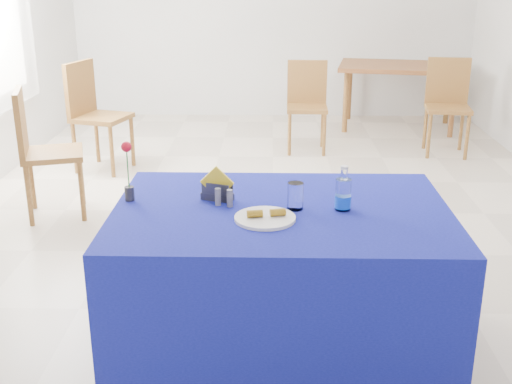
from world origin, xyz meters
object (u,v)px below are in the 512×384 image
Objects in this scene: plate at (265,218)px; chair_win_a at (39,144)px; oak_table at (400,71)px; water_bottle at (343,195)px; chair_bg_right at (448,99)px; chair_win_b at (92,108)px; blue_table at (281,280)px; chair_bg_left at (307,99)px.

chair_win_a is (-1.73, 1.94, -0.19)m from plate.
chair_win_a reaches higher than oak_table.
water_bottle is 0.22× the size of chair_bg_right.
chair_win_b reaches higher than plate.
chair_win_b reaches higher than oak_table.
water_bottle reaches higher than plate.
plate is at bearing -154.88° from chair_win_a.
blue_table is 4.10m from chair_bg_right.
water_bottle is at bearing -104.74° from chair_bg_right.
chair_win_a is 1.24m from chair_win_b.
blue_table is 3.50m from chair_win_b.
chair_bg_right reaches higher than chair_bg_left.
chair_win_b is (-1.65, 3.18, -0.18)m from plate.
water_bottle is at bearing -147.29° from chair_win_a.
plate is 3.59m from chair_win_b.
blue_table is (0.08, 0.15, -0.39)m from plate.
blue_table is 1.73× the size of chair_bg_left.
blue_table is at bearing 62.52° from plate.
chair_win_a is 0.98× the size of chair_win_b.
water_bottle is at bearing -103.83° from oak_table.
plate is at bearing -159.30° from water_bottle.
chair_bg_right is at bearing 64.53° from plate.
chair_win_b is (-1.73, 3.03, 0.21)m from blue_table.
chair_win_b reaches higher than chair_win_a.
chair_win_a reaches higher than blue_table.
chair_win_b is at bearing 123.49° from water_bottle.
water_bottle reaches higher than chair_bg_right.
water_bottle is 0.21× the size of chair_win_b.
chair_win_a is at bearing 139.23° from water_bottle.
oak_table is at bearing 72.93° from blue_table.
water_bottle is at bearing -2.23° from blue_table.
blue_table is 3.80m from chair_bg_left.
chair_win_b is (0.08, 1.24, 0.01)m from chair_win_a.
plate is 0.42m from blue_table.
oak_table is at bearing 112.14° from chair_bg_right.
plate is 4.27m from chair_bg_right.
chair_bg_right is at bearing -62.60° from chair_win_b.
chair_win_b is at bearing -151.43° from oak_table.
water_bottle is (0.29, -0.01, 0.45)m from blue_table.
water_bottle is 0.23× the size of chair_bg_left.
chair_win_a reaches higher than chair_bg_left.
water_bottle reaches higher than oak_table.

